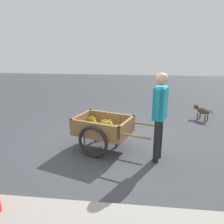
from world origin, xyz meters
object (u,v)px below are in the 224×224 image
at_px(vendor_person, 160,110).
at_px(plastic_bucket, 106,119).
at_px(dog, 202,111).
at_px(fruit_cart, 103,129).

distance_m(vendor_person, plastic_bucket, 2.40).
relative_size(vendor_person, dog, 2.88).
relative_size(vendor_person, plastic_bucket, 5.77).
height_order(fruit_cart, dog, fruit_cart).
relative_size(dog, plastic_bucket, 2.00).
height_order(vendor_person, plastic_bucket, vendor_person).
bearing_deg(dog, fruit_cart, 41.00).
height_order(vendor_person, dog, vendor_person).
relative_size(fruit_cart, dog, 3.15).
height_order(dog, plastic_bucket, dog).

